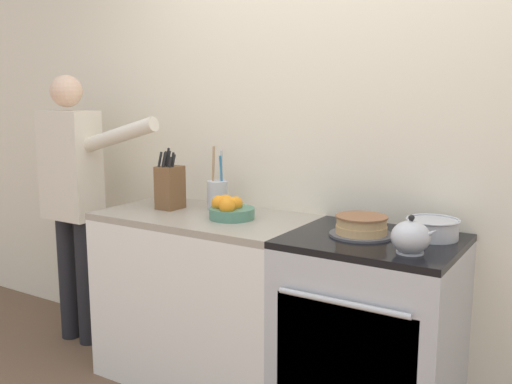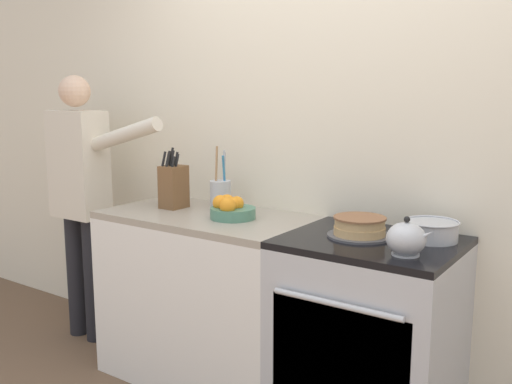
{
  "view_description": "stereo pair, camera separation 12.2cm",
  "coord_description": "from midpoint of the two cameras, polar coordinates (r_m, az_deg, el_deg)",
  "views": [
    {
      "loc": [
        1.1,
        -1.96,
        1.5
      ],
      "look_at": [
        -0.3,
        0.27,
        1.04
      ],
      "focal_mm": 40.0,
      "sensor_mm": 36.0,
      "label": 1
    },
    {
      "loc": [
        1.2,
        -1.89,
        1.5
      ],
      "look_at": [
        -0.3,
        0.27,
        1.04
      ],
      "focal_mm": 40.0,
      "sensor_mm": 36.0,
      "label": 2
    }
  ],
  "objects": [
    {
      "name": "stove_range",
      "position": [
        2.61,
        12.44,
        -14.12
      ],
      "size": [
        0.72,
        0.63,
        0.89
      ],
      "color": "#B7BABF",
      "rests_on": "ground_plane"
    },
    {
      "name": "knife_block",
      "position": [
        3.06,
        -7.12,
        0.59
      ],
      "size": [
        0.11,
        0.13,
        0.32
      ],
      "color": "brown",
      "rests_on": "counter_cabinet"
    },
    {
      "name": "utensil_crock",
      "position": [
        3.01,
        -2.4,
        -0.17
      ],
      "size": [
        0.11,
        0.11,
        0.33
      ],
      "color": "#B7BABF",
      "rests_on": "counter_cabinet"
    },
    {
      "name": "layer_cake",
      "position": [
        2.49,
        11.7,
        -3.5
      ],
      "size": [
        0.28,
        0.28,
        0.09
      ],
      "color": "#4C4C51",
      "rests_on": "stove_range"
    },
    {
      "name": "counter_cabinet",
      "position": [
        3.04,
        -3.69,
        -10.41
      ],
      "size": [
        1.08,
        0.6,
        0.89
      ],
      "color": "white",
      "rests_on": "ground_plane"
    },
    {
      "name": "tea_kettle",
      "position": [
        2.25,
        16.33,
        -4.56
      ],
      "size": [
        0.18,
        0.15,
        0.15
      ],
      "color": "#B7BABF",
      "rests_on": "stove_range"
    },
    {
      "name": "fruit_bowl",
      "position": [
        2.79,
        -1.29,
        -1.7
      ],
      "size": [
        0.22,
        0.22,
        0.12
      ],
      "color": "#4C7F66",
      "rests_on": "counter_cabinet"
    },
    {
      "name": "wall_back",
      "position": [
        2.8,
        10.51,
        5.71
      ],
      "size": [
        8.0,
        0.04,
        2.6
      ],
      "color": "silver",
      "rests_on": "ground_plane"
    },
    {
      "name": "mixing_bowl",
      "position": [
        2.51,
        18.5,
        -3.66
      ],
      "size": [
        0.23,
        0.23,
        0.09
      ],
      "color": "#B7BABF",
      "rests_on": "stove_range"
    },
    {
      "name": "person_baker",
      "position": [
        3.53,
        -16.2,
        0.61
      ],
      "size": [
        0.92,
        0.2,
        1.6
      ],
      "rotation": [
        0.0,
        0.0,
        -0.23
      ],
      "color": "black",
      "rests_on": "ground_plane"
    }
  ]
}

